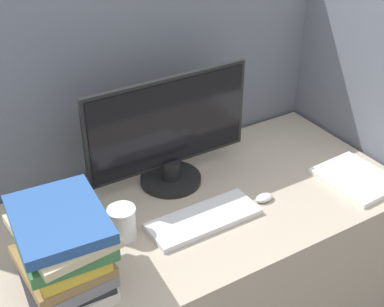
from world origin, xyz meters
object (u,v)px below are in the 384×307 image
object	(u,v)px
monitor	(169,135)
coffee_cup	(122,223)
keyboard	(204,219)
book_stack	(63,251)
mouse	(264,198)

from	to	relation	value
monitor	coffee_cup	bearing A→B (deg)	-145.83
keyboard	book_stack	bearing A→B (deg)	-174.19
coffee_cup	book_stack	distance (m)	0.27
mouse	coffee_cup	size ratio (longest dim) A/B	0.62
mouse	monitor	bearing A→B (deg)	128.82
mouse	coffee_cup	distance (m)	0.51
monitor	book_stack	bearing A→B (deg)	-148.45
mouse	coffee_cup	xyz separation A→B (m)	(-0.50, 0.09, 0.04)
mouse	coffee_cup	world-z (taller)	coffee_cup
monitor	keyboard	size ratio (longest dim) A/B	1.63
keyboard	book_stack	distance (m)	0.51
monitor	keyboard	bearing A→B (deg)	-94.30
monitor	book_stack	distance (m)	0.60
coffee_cup	monitor	bearing A→B (deg)	34.17
mouse	book_stack	world-z (taller)	book_stack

